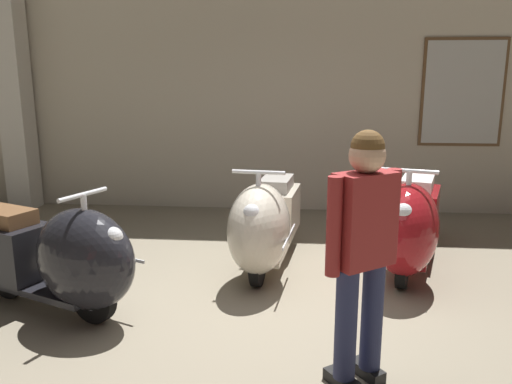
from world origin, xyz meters
TOP-DOWN VIEW (x-y plane):
  - ground_plane at (0.00, 0.00)m, footprint 60.00×60.00m
  - showroom_back_wall at (-0.12, 3.58)m, footprint 18.00×0.63m
  - scooter_0 at (-1.68, -0.10)m, footprint 1.80×1.12m
  - scooter_1 at (-0.09, 0.97)m, footprint 0.72×1.84m
  - scooter_2 at (1.32, 1.03)m, footprint 1.04×1.90m
  - visitor_0 at (0.63, -0.88)m, footprint 0.46×0.40m

SIDE VIEW (x-z plane):
  - ground_plane at x=0.00m, z-range 0.00..0.00m
  - scooter_0 at x=-1.68m, z-range -0.05..1.02m
  - scooter_1 at x=-0.09m, z-range -0.05..1.05m
  - scooter_2 at x=1.32m, z-range -0.05..1.07m
  - visitor_0 at x=0.63m, z-range 0.13..1.75m
  - showroom_back_wall at x=-0.12m, z-range 0.00..3.92m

